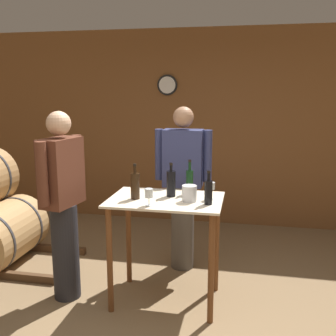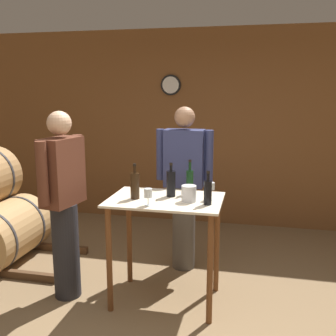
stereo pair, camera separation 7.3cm
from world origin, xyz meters
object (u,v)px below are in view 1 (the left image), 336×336
(ice_bucket, at_px, (189,193))
(person_host, at_px, (63,202))
(wine_bottle_left, at_px, (171,183))
(wine_glass_near_center, at_px, (211,187))
(wine_bottle_far_left, at_px, (135,185))
(person_visitor_with_scarf, at_px, (183,185))
(wine_bottle_center, at_px, (190,181))
(wine_glass_near_left, at_px, (149,194))
(wine_bottle_right, at_px, (208,191))

(ice_bucket, bearing_deg, person_host, -176.51)
(wine_bottle_left, distance_m, wine_glass_near_center, 0.35)
(wine_bottle_far_left, bearing_deg, person_visitor_with_scarf, 69.32)
(wine_bottle_center, bearing_deg, ice_bucket, -82.07)
(wine_bottle_far_left, bearing_deg, person_host, -175.06)
(wine_bottle_far_left, distance_m, wine_glass_near_center, 0.65)
(person_host, bearing_deg, wine_bottle_left, 11.81)
(wine_glass_near_left, bearing_deg, wine_bottle_right, 15.66)
(wine_bottle_right, bearing_deg, wine_bottle_left, 152.19)
(wine_bottle_far_left, xyz_separation_m, wine_glass_near_center, (0.64, 0.11, -0.01))
(wine_glass_near_left, height_order, ice_bucket, wine_glass_near_left)
(wine_bottle_center, distance_m, wine_glass_near_center, 0.26)
(wine_bottle_center, distance_m, person_host, 1.14)
(wine_bottle_center, distance_m, wine_bottle_right, 0.36)
(person_host, relative_size, person_visitor_with_scarf, 0.99)
(wine_bottle_left, xyz_separation_m, ice_bucket, (0.18, -0.13, -0.05))
(wine_bottle_center, relative_size, person_host, 0.18)
(wine_bottle_center, xyz_separation_m, ice_bucket, (0.03, -0.25, -0.05))
(ice_bucket, bearing_deg, wine_bottle_far_left, -178.53)
(person_visitor_with_scarf, bearing_deg, wine_glass_near_left, -97.58)
(wine_bottle_far_left, xyz_separation_m, ice_bucket, (0.47, 0.01, -0.05))
(wine_bottle_left, distance_m, wine_bottle_center, 0.19)
(wine_glass_near_center, relative_size, ice_bucket, 1.10)
(wine_bottle_left, distance_m, person_visitor_with_scarf, 0.65)
(wine_glass_near_center, bearing_deg, ice_bucket, -151.36)
(wine_bottle_far_left, relative_size, wine_glass_near_left, 2.17)
(wine_glass_near_center, distance_m, person_visitor_with_scarf, 0.77)
(wine_bottle_center, bearing_deg, wine_glass_near_left, -121.72)
(wine_bottle_left, relative_size, wine_bottle_center, 0.96)
(person_host, bearing_deg, person_visitor_with_scarf, 41.32)
(wine_bottle_center, relative_size, wine_glass_near_center, 2.06)
(person_host, bearing_deg, ice_bucket, 3.49)
(wine_bottle_far_left, relative_size, wine_bottle_center, 0.98)
(wine_bottle_far_left, relative_size, ice_bucket, 2.23)
(wine_bottle_left, relative_size, person_host, 0.18)
(wine_bottle_far_left, bearing_deg, wine_glass_near_left, -46.46)
(wine_bottle_center, xyz_separation_m, wine_glass_near_center, (0.21, -0.15, -0.01))
(wine_bottle_center, relative_size, wine_bottle_right, 1.11)
(wine_bottle_far_left, height_order, ice_bucket, wine_bottle_far_left)
(wine_bottle_right, bearing_deg, person_visitor_with_scarf, 112.81)
(wine_bottle_left, relative_size, ice_bucket, 2.18)
(wine_glass_near_center, xyz_separation_m, person_host, (-1.29, -0.16, -0.17))
(wine_glass_near_center, bearing_deg, person_visitor_with_scarf, 117.70)
(wine_bottle_left, bearing_deg, wine_bottle_right, -27.81)
(wine_glass_near_center, bearing_deg, wine_bottle_center, 143.10)
(wine_glass_near_center, bearing_deg, wine_bottle_left, 174.50)
(ice_bucket, xyz_separation_m, person_host, (-1.12, -0.07, -0.12))
(wine_bottle_left, xyz_separation_m, wine_glass_near_center, (0.35, -0.03, -0.01))
(person_visitor_with_scarf, bearing_deg, wine_bottle_far_left, -110.68)
(wine_glass_near_center, height_order, person_visitor_with_scarf, person_visitor_with_scarf)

